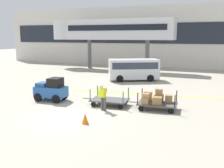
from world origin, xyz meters
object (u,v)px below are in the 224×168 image
at_px(baggage_tug, 51,90).
at_px(baggage_cart_lead, 109,100).
at_px(shuttle_van, 134,68).
at_px(baggage_handler, 103,96).
at_px(baggage_cart_middle, 156,100).
at_px(safety_cone_far, 85,118).

distance_m(baggage_tug, baggage_cart_lead, 4.18).
bearing_deg(shuttle_van, baggage_cart_lead, -80.59).
relative_size(baggage_cart_lead, baggage_handler, 1.95).
relative_size(baggage_cart_middle, baggage_handler, 1.95).
xyz_separation_m(baggage_tug, baggage_cart_middle, (7.04, 0.66, -0.19)).
bearing_deg(shuttle_van, safety_cone_far, -82.03).
bearing_deg(baggage_handler, baggage_cart_middle, 28.39).
distance_m(baggage_tug, shuttle_van, 10.32).
xyz_separation_m(baggage_cart_middle, safety_cone_far, (-2.63, -3.97, -0.28)).
relative_size(baggage_tug, shuttle_van, 0.43).
distance_m(baggage_handler, shuttle_van, 10.98).
height_order(baggage_tug, shuttle_van, shuttle_van).
xyz_separation_m(baggage_tug, shuttle_van, (2.55, 9.99, 0.48)).
height_order(baggage_cart_middle, safety_cone_far, baggage_cart_middle).
relative_size(baggage_cart_lead, baggage_cart_middle, 1.00).
bearing_deg(baggage_cart_lead, shuttle_van, 99.41).
xyz_separation_m(baggage_tug, safety_cone_far, (4.41, -3.31, -0.48)).
bearing_deg(baggage_handler, baggage_cart_lead, 94.47).
bearing_deg(safety_cone_far, shuttle_van, 97.97).
height_order(baggage_tug, safety_cone_far, baggage_tug).
distance_m(baggage_cart_middle, safety_cone_far, 4.77).
bearing_deg(safety_cone_far, baggage_cart_middle, 56.49).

